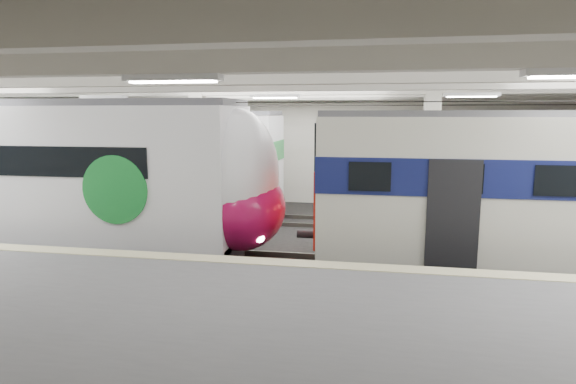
# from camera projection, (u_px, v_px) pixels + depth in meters

# --- Properties ---
(station_hall) EXTENTS (36.00, 24.00, 5.75)m
(station_hall) POSITION_uv_depth(u_px,v_px,m) (245.00, 160.00, 12.05)
(station_hall) COLOR black
(station_hall) RESTS_ON ground
(modern_emu) EXTENTS (15.07, 3.11, 4.80)m
(modern_emu) POSITION_uv_depth(u_px,v_px,m) (68.00, 180.00, 14.96)
(modern_emu) COLOR white
(modern_emu) RESTS_ON ground
(far_train) EXTENTS (14.08, 2.95, 4.49)m
(far_train) POSITION_uv_depth(u_px,v_px,m) (117.00, 163.00, 20.57)
(far_train) COLOR white
(far_train) RESTS_ON ground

